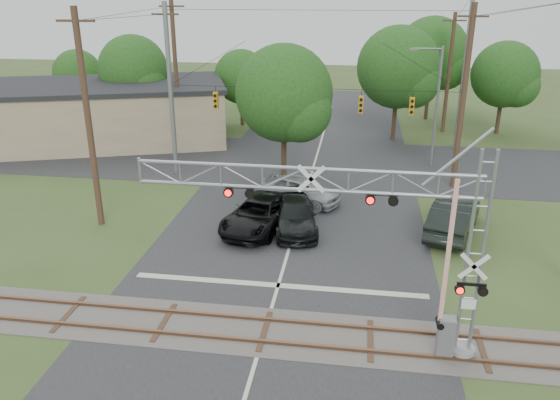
# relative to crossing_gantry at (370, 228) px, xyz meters

# --- Properties ---
(ground) EXTENTS (160.00, 160.00, 0.00)m
(ground) POSITION_rel_crossing_gantry_xyz_m (-3.71, -1.64, -4.76)
(ground) COLOR #374821
(ground) RESTS_ON ground
(road_main) EXTENTS (14.00, 90.00, 0.02)m
(road_main) POSITION_rel_crossing_gantry_xyz_m (-3.71, 8.36, -4.75)
(road_main) COLOR #242426
(road_main) RESTS_ON ground
(road_cross) EXTENTS (90.00, 12.00, 0.02)m
(road_cross) POSITION_rel_crossing_gantry_xyz_m (-3.71, 22.36, -4.75)
(road_cross) COLOR #242426
(road_cross) RESTS_ON ground
(railroad_track) EXTENTS (90.00, 3.20, 0.17)m
(railroad_track) POSITION_rel_crossing_gantry_xyz_m (-3.71, 0.36, -4.73)
(railroad_track) COLOR #4B4541
(railroad_track) RESTS_ON ground
(crossing_gantry) EXTENTS (12.02, 0.98, 7.64)m
(crossing_gantry) POSITION_rel_crossing_gantry_xyz_m (0.00, 0.00, 0.00)
(crossing_gantry) COLOR gray
(crossing_gantry) RESTS_ON ground
(traffic_signal_span) EXTENTS (19.34, 0.36, 11.50)m
(traffic_signal_span) POSITION_rel_crossing_gantry_xyz_m (-2.77, 18.36, 0.92)
(traffic_signal_span) COLOR slate
(traffic_signal_span) RESTS_ON ground
(pickup_black) EXTENTS (3.99, 6.41, 1.66)m
(pickup_black) POSITION_rel_crossing_gantry_xyz_m (-5.66, 9.87, -3.93)
(pickup_black) COLOR black
(pickup_black) RESTS_ON ground
(car_dark) EXTENTS (3.11, 5.70, 1.57)m
(car_dark) POSITION_rel_crossing_gantry_xyz_m (-3.71, 10.07, -3.98)
(car_dark) COLOR black
(car_dark) RESTS_ON ground
(sedan_silver) EXTENTS (5.43, 3.94, 1.72)m
(sedan_silver) POSITION_rel_crossing_gantry_xyz_m (-3.87, 13.97, -3.90)
(sedan_silver) COLOR #919598
(sedan_silver) RESTS_ON ground
(suv_dark) EXTENTS (3.68, 6.05, 1.88)m
(suv_dark) POSITION_rel_crossing_gantry_xyz_m (4.66, 10.72, -3.82)
(suv_dark) COLOR black
(suv_dark) RESTS_ON ground
(commercial_building) EXTENTS (23.21, 16.85, 4.89)m
(commercial_building) POSITION_rel_crossing_gantry_xyz_m (-22.38, 25.90, -2.31)
(commercial_building) COLOR gray
(commercial_building) RESTS_ON ground
(streetlight) EXTENTS (2.29, 0.24, 8.57)m
(streetlight) POSITION_rel_crossing_gantry_xyz_m (4.67, 22.78, 0.03)
(streetlight) COLOR slate
(streetlight) RESTS_ON ground
(utility_poles) EXTENTS (26.31, 27.86, 12.86)m
(utility_poles) POSITION_rel_crossing_gantry_xyz_m (-1.04, 19.79, 1.27)
(utility_poles) COLOR #3C2B1B
(utility_poles) RESTS_ON ground
(treeline) EXTENTS (54.19, 26.72, 9.88)m
(treeline) POSITION_rel_crossing_gantry_xyz_m (-0.72, 29.39, 0.90)
(treeline) COLOR #362618
(treeline) RESTS_ON ground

